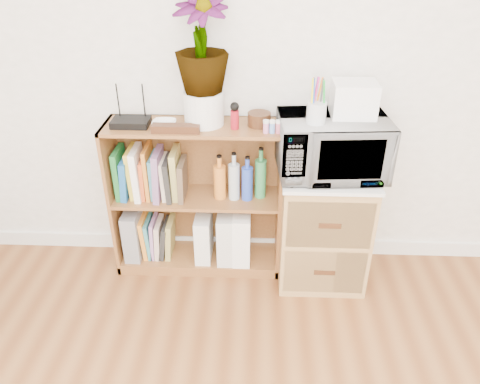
{
  "coord_description": "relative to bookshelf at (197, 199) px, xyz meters",
  "views": [
    {
      "loc": [
        0.01,
        -0.27,
        1.92
      ],
      "look_at": [
        -0.09,
        1.95,
        0.62
      ],
      "focal_mm": 35.0,
      "sensor_mm": 36.0,
      "label": 1
    }
  ],
  "objects": [
    {
      "name": "skirting_board",
      "position": [
        0.35,
        0.14,
        -0.42
      ],
      "size": [
        4.0,
        0.02,
        0.1
      ],
      "primitive_type": "cube",
      "color": "white",
      "rests_on": "ground"
    },
    {
      "name": "bookshelf",
      "position": [
        0.0,
        0.0,
        0.0
      ],
      "size": [
        1.0,
        0.3,
        0.95
      ],
      "primitive_type": "cube",
      "color": "brown",
      "rests_on": "ground"
    },
    {
      "name": "wicker_unit",
      "position": [
        0.75,
        -0.08,
        -0.12
      ],
      "size": [
        0.5,
        0.45,
        0.7
      ],
      "primitive_type": "cube",
      "color": "#9E7542",
      "rests_on": "ground"
    },
    {
      "name": "microwave",
      "position": [
        0.75,
        -0.08,
        0.4
      ],
      "size": [
        0.6,
        0.43,
        0.32
      ],
      "primitive_type": "imported",
      "rotation": [
        0.0,
        0.0,
        0.08
      ],
      "color": "white",
      "rests_on": "wicker_unit"
    },
    {
      "name": "pen_cup",
      "position": [
        0.64,
        -0.15,
        0.61
      ],
      "size": [
        0.1,
        0.1,
        0.11
      ],
      "primitive_type": "cylinder",
      "color": "silver",
      "rests_on": "microwave"
    },
    {
      "name": "small_appliance",
      "position": [
        0.84,
        -0.04,
        0.65
      ],
      "size": [
        0.22,
        0.19,
        0.18
      ],
      "primitive_type": "cube",
      "color": "white",
      "rests_on": "microwave"
    },
    {
      "name": "router",
      "position": [
        -0.34,
        -0.02,
        0.49
      ],
      "size": [
        0.2,
        0.14,
        0.04
      ],
      "primitive_type": "cube",
      "color": "black",
      "rests_on": "bookshelf"
    },
    {
      "name": "white_bowl",
      "position": [
        -0.15,
        -0.03,
        0.49
      ],
      "size": [
        0.13,
        0.13,
        0.03
      ],
      "primitive_type": "imported",
      "color": "white",
      "rests_on": "bookshelf"
    },
    {
      "name": "plant_pot",
      "position": [
        0.06,
        0.02,
        0.57
      ],
      "size": [
        0.22,
        0.22,
        0.18
      ],
      "primitive_type": "cylinder",
      "color": "white",
      "rests_on": "bookshelf"
    },
    {
      "name": "potted_plant",
      "position": [
        0.06,
        0.02,
        0.91
      ],
      "size": [
        0.28,
        0.28,
        0.5
      ],
      "primitive_type": "imported",
      "color": "#2B6C2B",
      "rests_on": "plant_pot"
    },
    {
      "name": "trinket_box",
      "position": [
        -0.08,
        -0.1,
        0.5
      ],
      "size": [
        0.25,
        0.06,
        0.04
      ],
      "primitive_type": "cube",
      "color": "#341D0E",
      "rests_on": "bookshelf"
    },
    {
      "name": "kokeshi_doll",
      "position": [
        0.23,
        -0.04,
        0.53
      ],
      "size": [
        0.04,
        0.04,
        0.1
      ],
      "primitive_type": "cylinder",
      "color": "maroon",
      "rests_on": "bookshelf"
    },
    {
      "name": "wooden_bowl",
      "position": [
        0.36,
        0.01,
        0.51
      ],
      "size": [
        0.13,
        0.13,
        0.07
      ],
      "primitive_type": "cylinder",
      "color": "#391E0F",
      "rests_on": "bookshelf"
    },
    {
      "name": "paint_jars",
      "position": [
        0.43,
        -0.09,
        0.51
      ],
      "size": [
        0.12,
        0.04,
        0.06
      ],
      "primitive_type": "cube",
      "color": "pink",
      "rests_on": "bookshelf"
    },
    {
      "name": "file_box",
      "position": [
        -0.41,
        0.0,
        -0.25
      ],
      "size": [
        0.1,
        0.25,
        0.32
      ],
      "primitive_type": "cube",
      "color": "gray",
      "rests_on": "bookshelf"
    },
    {
      "name": "magazine_holder_left",
      "position": [
        0.03,
        -0.01,
        -0.26
      ],
      "size": [
        0.09,
        0.24,
        0.3
      ],
      "primitive_type": "cube",
      "color": "white",
      "rests_on": "bookshelf"
    },
    {
      "name": "magazine_holder_mid",
      "position": [
        0.17,
        -0.01,
        -0.24
      ],
      "size": [
        0.1,
        0.26,
        0.33
      ],
      "primitive_type": "cube",
      "color": "silver",
      "rests_on": "bookshelf"
    },
    {
      "name": "magazine_holder_right",
      "position": [
        0.27,
        -0.01,
        -0.24
      ],
      "size": [
        0.11,
        0.27,
        0.33
      ],
      "primitive_type": "cube",
      "color": "white",
      "rests_on": "bookshelf"
    },
    {
      "name": "cookbooks",
      "position": [
        -0.26,
        0.0,
        0.16
      ],
      "size": [
        0.4,
        0.2,
        0.31
      ],
      "color": "#1E702E",
      "rests_on": "bookshelf"
    },
    {
      "name": "liquor_bottles",
      "position": [
        0.26,
        0.0,
        0.16
      ],
      "size": [
        0.3,
        0.07,
        0.3
      ],
      "color": "orange",
      "rests_on": "bookshelf"
    },
    {
      "name": "lower_books",
      "position": [
        -0.26,
        0.0,
        -0.28
      ],
      "size": [
        0.2,
        0.19,
        0.27
      ],
      "color": "orange",
      "rests_on": "bookshelf"
    }
  ]
}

